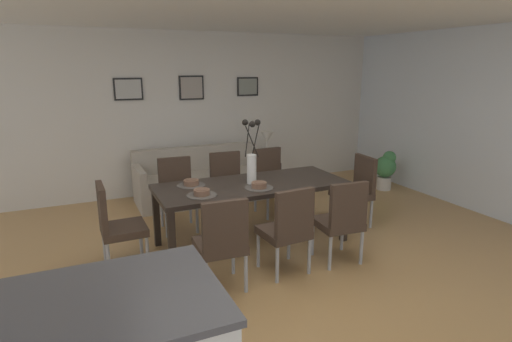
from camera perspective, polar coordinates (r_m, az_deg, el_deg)
ground_plane at (r=4.34m, az=1.15°, el=-13.99°), size 9.00×9.00×0.00m
back_wall_panel at (r=6.94m, az=-10.45°, el=7.78°), size 9.00×0.10×2.60m
side_window_wall at (r=6.59m, az=29.70°, el=5.81°), size 0.10×6.30×2.60m
ceiling_panel at (r=4.23m, az=-1.16°, el=22.19°), size 9.00×7.20×0.08m
dining_table at (r=4.80m, az=-0.60°, el=-2.51°), size 2.20×0.91×0.74m
dining_chair_near_left at (r=3.85m, az=-4.69°, el=-9.42°), size 0.46×0.46×0.92m
dining_chair_near_right at (r=5.40m, az=-10.85°, el=-2.63°), size 0.46×0.46×0.92m
dining_chair_far_left at (r=4.15m, az=4.44°, el=-7.62°), size 0.47×0.47×0.92m
dining_chair_far_right at (r=5.64m, az=-3.94°, el=-1.67°), size 0.47×0.47×0.92m
dining_chair_mid_left at (r=4.46m, az=11.74°, el=-6.33°), size 0.47×0.47×0.92m
dining_chair_mid_right at (r=5.90m, az=2.04°, el=-0.94°), size 0.46×0.46×0.92m
dining_chair_head_west at (r=4.48m, az=-18.82°, el=-6.72°), size 0.45×0.45×0.92m
dining_chair_head_east at (r=5.59m, az=13.73°, el=-2.20°), size 0.47×0.47×0.92m
centerpiece_vase at (r=4.71m, az=-0.61°, el=1.60°), size 0.21×0.23×0.73m
placemat_near_left at (r=4.38m, az=-7.47°, el=-3.31°), size 0.32×0.32×0.01m
bowl_near_left at (r=4.37m, az=-7.49°, el=-2.85°), size 0.17×0.17×0.07m
placemat_near_right at (r=4.76m, az=-8.91°, el=-1.95°), size 0.32×0.32×0.01m
bowl_near_right at (r=4.75m, az=-8.92°, el=-1.51°), size 0.17×0.17×0.07m
placemat_far_left at (r=4.60m, az=0.42°, el=-2.32°), size 0.32×0.32×0.01m
bowl_far_left at (r=4.59m, az=0.42°, el=-1.88°), size 0.17×0.17×0.07m
sofa at (r=6.59m, az=-7.66°, el=-1.52°), size 1.99×0.84×0.80m
side_table at (r=6.89m, az=1.47°, el=-0.85°), size 0.36×0.36×0.52m
table_lamp at (r=6.76m, az=1.51°, el=4.34°), size 0.22×0.22×0.51m
framed_picture_left at (r=6.70m, az=-17.19°, el=10.73°), size 0.43×0.03×0.33m
framed_picture_center at (r=6.89m, az=-8.88°, el=11.27°), size 0.40×0.03×0.39m
framed_picture_right at (r=7.22m, az=-1.15°, el=11.56°), size 0.38×0.03×0.32m
potted_plant at (r=7.36m, az=17.43°, el=0.36°), size 0.36×0.36×0.67m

